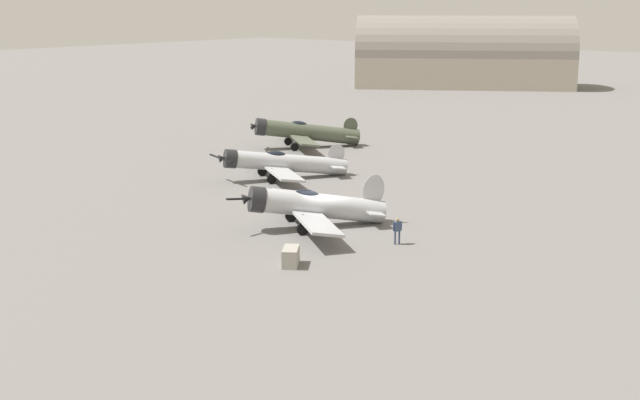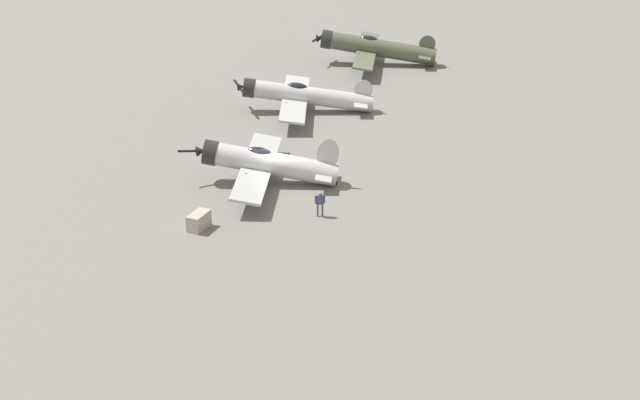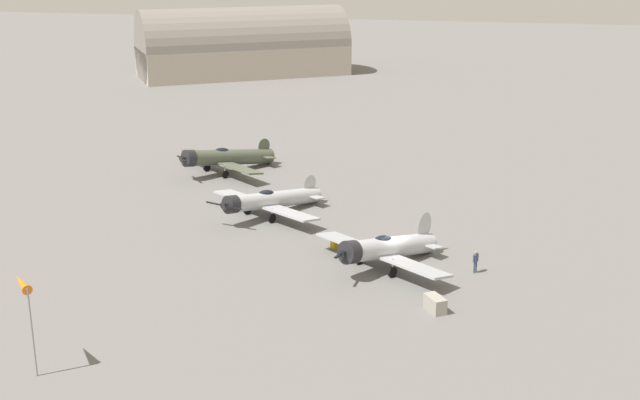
# 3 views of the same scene
# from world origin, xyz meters

# --- Properties ---
(ground_plane) EXTENTS (400.00, 400.00, 0.00)m
(ground_plane) POSITION_xyz_m (0.00, 0.00, 0.00)
(ground_plane) COLOR slate
(airplane_foreground) EXTENTS (9.81, 10.99, 3.47)m
(airplane_foreground) POSITION_xyz_m (0.41, -0.29, 1.46)
(airplane_foreground) COLOR #B7BABF
(airplane_foreground) RESTS_ON ground_plane
(airplane_mid_apron) EXTENTS (10.13, 11.12, 2.82)m
(airplane_mid_apron) POSITION_xyz_m (-9.23, -12.02, 1.36)
(airplane_mid_apron) COLOR #B7BABF
(airplane_mid_apron) RESTS_ON ground_plane
(airplane_far_line) EXTENTS (10.59, 11.13, 3.18)m
(airplane_far_line) POSITION_xyz_m (-21.66, -20.49, 1.60)
(airplane_far_line) COLOR #4C5442
(airplane_far_line) RESTS_ON ground_plane
(ground_crew_mechanic) EXTENTS (0.60, 0.39, 1.65)m
(ground_crew_mechanic) POSITION_xyz_m (-0.01, 6.19, 1.00)
(ground_crew_mechanic) COLOR #384766
(ground_crew_mechanic) RESTS_ON ground_plane
(equipment_crate) EXTENTS (1.85, 1.66, 1.03)m
(equipment_crate) POSITION_xyz_m (7.29, 4.02, 0.52)
(equipment_crate) COLOR #9E998E
(equipment_crate) RESTS_ON ground_plane
(fuel_drum) EXTENTS (0.66, 0.66, 0.95)m
(fuel_drum) POSITION_xyz_m (-2.57, -4.85, 0.47)
(fuel_drum) COLOR gold
(fuel_drum) RESTS_ON ground_plane
(distant_hangar) EXTENTS (31.49, 37.77, 13.61)m
(distant_hangar) POSITION_xyz_m (-84.72, -39.57, 4.48)
(distant_hangar) COLOR #ADA393
(distant_hangar) RESTS_ON ground_plane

